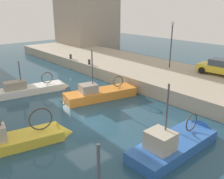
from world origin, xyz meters
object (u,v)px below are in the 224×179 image
(parked_car_yellow, at_px, (221,67))
(mooring_bollard_mid, at_px, (71,57))
(fishing_boat_orange, at_px, (104,97))
(mooring_bollard_south, at_px, (89,62))
(fishing_boat_white, at_px, (33,91))
(quay_streetlamp, at_px, (172,37))
(fishing_boat_yellow, at_px, (24,142))
(fishing_boat_blue, at_px, (178,146))

(parked_car_yellow, xyz_separation_m, mooring_bollard_mid, (-7.05, 15.69, -0.48))
(fishing_boat_orange, xyz_separation_m, mooring_bollard_south, (3.39, 6.89, 1.38))
(fishing_boat_orange, relative_size, mooring_bollard_south, 12.97)
(fishing_boat_orange, height_order, fishing_boat_white, fishing_boat_orange)
(mooring_bollard_south, bearing_deg, quay_streetlamp, -50.28)
(fishing_boat_yellow, relative_size, parked_car_yellow, 1.45)
(fishing_boat_orange, relative_size, parked_car_yellow, 1.72)
(fishing_boat_blue, height_order, parked_car_yellow, fishing_boat_blue)
(fishing_boat_white, xyz_separation_m, mooring_bollard_south, (7.48, 1.63, 1.37))
(fishing_boat_blue, bearing_deg, parked_car_yellow, 18.21)
(fishing_boat_orange, bearing_deg, fishing_boat_white, 127.83)
(fishing_boat_orange, distance_m, mooring_bollard_mid, 11.49)
(fishing_boat_yellow, distance_m, mooring_bollard_south, 15.17)
(fishing_boat_blue, xyz_separation_m, parked_car_yellow, (12.25, 4.03, 1.83))
(mooring_bollard_south, bearing_deg, fishing_boat_white, -167.70)
(fishing_boat_white, distance_m, quay_streetlamp, 14.76)
(fishing_boat_orange, relative_size, mooring_bollard_mid, 12.97)
(fishing_boat_orange, distance_m, mooring_bollard_south, 7.80)
(parked_car_yellow, bearing_deg, mooring_bollard_south, 121.07)
(fishing_boat_yellow, height_order, parked_car_yellow, fishing_boat_yellow)
(mooring_bollard_mid, bearing_deg, fishing_boat_yellow, -129.97)
(fishing_boat_blue, height_order, quay_streetlamp, quay_streetlamp)
(quay_streetlamp, bearing_deg, mooring_bollard_mid, 117.61)
(quay_streetlamp, bearing_deg, fishing_boat_white, 158.49)
(fishing_boat_yellow, bearing_deg, fishing_boat_white, 63.46)
(fishing_boat_blue, height_order, fishing_boat_orange, fishing_boat_orange)
(fishing_boat_yellow, height_order, fishing_boat_blue, fishing_boat_blue)
(parked_car_yellow, relative_size, quay_streetlamp, 0.86)
(fishing_boat_yellow, xyz_separation_m, mooring_bollard_mid, (11.54, 13.76, 1.36))
(parked_car_yellow, distance_m, quay_streetlamp, 5.67)
(fishing_boat_blue, distance_m, mooring_bollard_mid, 20.44)
(fishing_boat_yellow, relative_size, fishing_boat_blue, 0.92)
(fishing_boat_blue, relative_size, parked_car_yellow, 1.57)
(fishing_boat_white, xyz_separation_m, mooring_bollard_mid, (7.48, 5.63, 1.37))
(parked_car_yellow, height_order, quay_streetlamp, quay_streetlamp)
(fishing_boat_blue, bearing_deg, mooring_bollard_south, 71.69)
(fishing_boat_white, relative_size, mooring_bollard_mid, 12.87)
(fishing_boat_white, height_order, mooring_bollard_mid, fishing_boat_white)
(fishing_boat_white, height_order, mooring_bollard_south, fishing_boat_white)
(fishing_boat_blue, xyz_separation_m, fishing_boat_orange, (1.81, 8.84, -0.03))
(mooring_bollard_south, bearing_deg, parked_car_yellow, -58.93)
(mooring_bollard_south, distance_m, quay_streetlamp, 9.33)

